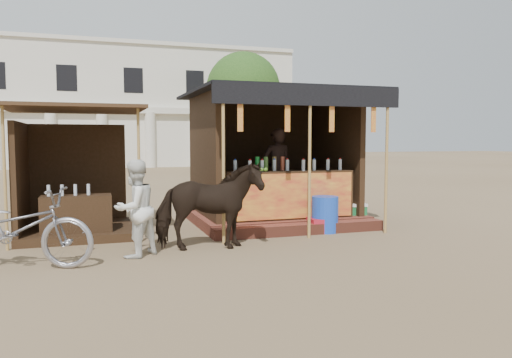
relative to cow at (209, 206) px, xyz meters
The scene contains 11 objects.
ground 1.66m from the cow, 50.91° to the right, with size 120.00×120.00×0.00m, color #846B4C.
main_stall 2.96m from the cow, 48.32° to the left, with size 3.60×3.61×2.78m.
secondary_stall 3.04m from the cow, 137.01° to the left, with size 2.40×2.40×2.38m.
cow is the anchor object (origin of this frame).
motorbike 2.81m from the cow, behind, with size 0.74×2.13×1.12m, color #9A99A1.
bystander 1.18m from the cow, behind, with size 0.72×0.56×1.49m, color white.
blue_barrel 2.65m from the cow, 18.57° to the left, with size 0.51×0.51×0.70m, color blue.
red_crate 2.56m from the cow, 19.56° to the left, with size 0.35×0.45×0.28m, color #AE1D2D.
cooler 3.68m from the cow, 23.17° to the left, with size 0.70×0.53×0.46m.
background_building 28.98m from the cow, 92.10° to the left, with size 26.00×7.45×8.18m.
tree 22.38m from the cow, 72.15° to the left, with size 4.50×4.40×7.00m.
Camera 1 is at (-2.75, -6.65, 1.78)m, focal length 35.00 mm.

